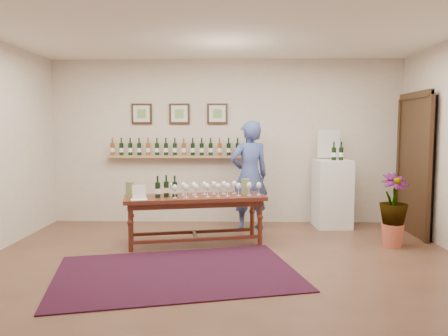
{
  "coord_description": "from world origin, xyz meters",
  "views": [
    {
      "loc": [
        0.13,
        -5.03,
        1.63
      ],
      "look_at": [
        0.0,
        0.8,
        1.1
      ],
      "focal_mm": 35.0,
      "sensor_mm": 36.0,
      "label": 1
    }
  ],
  "objects_px": {
    "person": "(249,176)",
    "potted_plant": "(393,210)",
    "display_pedestal": "(332,194)",
    "tasting_table": "(195,203)"
  },
  "relations": [
    {
      "from": "person",
      "to": "potted_plant",
      "type": "bearing_deg",
      "value": 132.75
    },
    {
      "from": "potted_plant",
      "to": "person",
      "type": "distance_m",
      "value": 2.22
    },
    {
      "from": "display_pedestal",
      "to": "person",
      "type": "xyz_separation_m",
      "value": [
        -1.37,
        -0.2,
        0.32
      ]
    },
    {
      "from": "tasting_table",
      "to": "person",
      "type": "bearing_deg",
      "value": 37.84
    },
    {
      "from": "display_pedestal",
      "to": "person",
      "type": "distance_m",
      "value": 1.42
    },
    {
      "from": "tasting_table",
      "to": "potted_plant",
      "type": "height_order",
      "value": "potted_plant"
    },
    {
      "from": "display_pedestal",
      "to": "potted_plant",
      "type": "xyz_separation_m",
      "value": [
        0.56,
        -1.22,
        -0.05
      ]
    },
    {
      "from": "display_pedestal",
      "to": "person",
      "type": "height_order",
      "value": "person"
    },
    {
      "from": "display_pedestal",
      "to": "person",
      "type": "relative_size",
      "value": 0.64
    },
    {
      "from": "person",
      "to": "tasting_table",
      "type": "bearing_deg",
      "value": 30.49
    }
  ]
}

